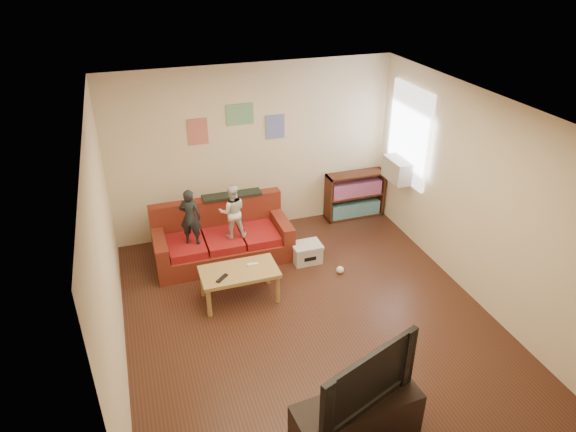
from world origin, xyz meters
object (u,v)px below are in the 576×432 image
object	(u,v)px
child_b	(232,211)
bookshelf	(354,197)
file_box	(307,253)
tv_stand	(356,419)
sofa	(222,239)
coffee_table	(239,274)
child_a	(190,217)
television	(360,375)

from	to	relation	value
child_b	bookshelf	world-z (taller)	child_b
file_box	tv_stand	xyz separation A→B (m)	(-0.61, -3.04, 0.08)
sofa	coffee_table	xyz separation A→B (m)	(0.00, -1.11, 0.10)
child_a	coffee_table	bearing A→B (deg)	139.57
bookshelf	child_a	bearing A→B (deg)	-165.84
coffee_table	file_box	size ratio (longest dim) A/B	2.35
coffee_table	file_box	xyz separation A→B (m)	(1.16, 0.57, -0.24)
child_b	file_box	size ratio (longest dim) A/B	1.90
sofa	file_box	size ratio (longest dim) A/B	4.64
bookshelf	file_box	xyz separation A→B (m)	(-1.27, -1.10, -0.21)
bookshelf	file_box	size ratio (longest dim) A/B	2.33
bookshelf	tv_stand	size ratio (longest dim) A/B	0.80
child_a	file_box	size ratio (longest dim) A/B	1.95
sofa	child_b	size ratio (longest dim) A/B	2.45
child_a	child_b	distance (m)	0.60
sofa	child_a	size ratio (longest dim) A/B	2.38
child_a	tv_stand	bearing A→B (deg)	130.16
sofa	child_b	distance (m)	0.58
bookshelf	tv_stand	bearing A→B (deg)	-114.52
tv_stand	television	xyz separation A→B (m)	(0.00, 0.00, 0.57)
child_a	tv_stand	distance (m)	3.60
television	child_a	bearing A→B (deg)	85.84
bookshelf	television	world-z (taller)	television
file_box	child_a	bearing A→B (deg)	167.06
sofa	coffee_table	size ratio (longest dim) A/B	1.97
coffee_table	file_box	bearing A→B (deg)	26.30
child_b	coffee_table	xyz separation A→B (m)	(-0.14, -0.94, -0.44)
child_a	television	world-z (taller)	child_a
coffee_table	tv_stand	xyz separation A→B (m)	(0.55, -2.46, -0.16)
child_a	file_box	world-z (taller)	child_a
coffee_table	sofa	bearing A→B (deg)	90.15
child_b	coffee_table	size ratio (longest dim) A/B	0.81
file_box	television	xyz separation A→B (m)	(-0.61, -3.04, 0.65)
bookshelf	tv_stand	world-z (taller)	bookshelf
child_b	tv_stand	bearing A→B (deg)	104.32
child_a	child_b	size ratio (longest dim) A/B	1.03
sofa	child_a	bearing A→B (deg)	-159.58
coffee_table	tv_stand	bearing A→B (deg)	-77.52
sofa	bookshelf	size ratio (longest dim) A/B	1.99
child_a	sofa	bearing A→B (deg)	-135.78
child_b	television	distance (m)	3.43
sofa	bookshelf	xyz separation A→B (m)	(2.43, 0.56, 0.06)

